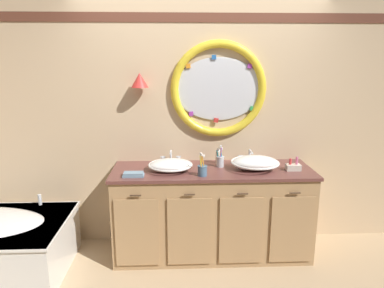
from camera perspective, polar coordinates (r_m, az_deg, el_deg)
ground_plane at (r=3.65m, az=1.81°, el=-18.60°), size 14.00×14.00×0.00m
back_wall_assembly at (r=3.73m, az=1.44°, el=4.02°), size 6.40×0.26×2.60m
vanity_counter at (r=3.66m, az=3.20°, el=-10.63°), size 1.95×0.66×0.89m
sink_basin_left at (r=3.44m, az=-3.45°, el=-3.36°), size 0.43×0.43×0.11m
sink_basin_right at (r=3.52m, az=9.99°, el=-2.94°), size 0.47×0.47×0.13m
faucet_set_left at (r=3.69m, az=-3.39°, el=-2.21°), size 0.21×0.11×0.14m
faucet_set_right at (r=3.76m, az=9.17°, el=-2.01°), size 0.24×0.15×0.14m
toothbrush_holder_left at (r=3.28m, az=1.65°, el=-4.14°), size 0.09×0.09×0.22m
toothbrush_holder_right at (r=3.56m, az=4.50°, el=-2.64°), size 0.08×0.08×0.22m
soap_dispenser at (r=3.67m, az=4.24°, el=-2.06°), size 0.06×0.07×0.16m
folded_hand_towel at (r=3.32m, az=-9.30°, el=-4.80°), size 0.19×0.10×0.04m
toiletry_basket at (r=3.58m, az=15.80°, el=-3.49°), size 0.14×0.09×0.13m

